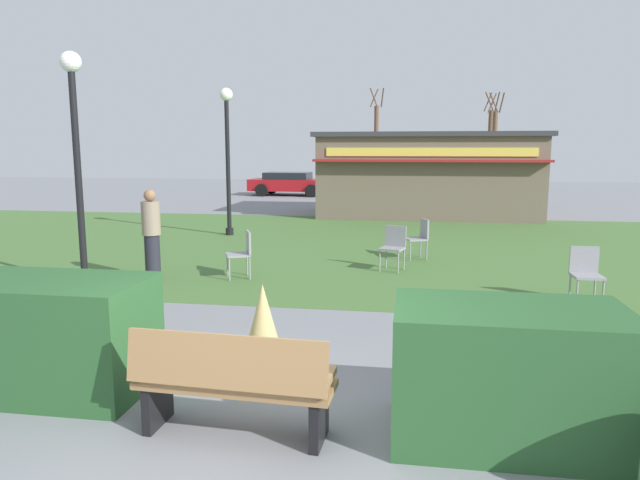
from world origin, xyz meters
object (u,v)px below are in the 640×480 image
park_bench (232,384)px  lamppost_far (227,143)px  tree_center_bg (376,144)px  cafe_chair_west (243,250)px  lamppost_mid (76,140)px  cafe_chair_north (420,235)px  tree_left_bg (490,147)px  person_strolling (152,234)px  cafe_chair_east (586,270)px  parked_car_west_slot (290,183)px  tree_right_bg (494,148)px  food_kiosk (427,174)px  cafe_chair_center (394,244)px

park_bench → lamppost_far: (-3.62, 11.10, 2.09)m
lamppost_far → tree_center_bg: tree_center_bg is taller
cafe_chair_west → tree_center_bg: size_ratio=0.15×
lamppost_mid → cafe_chair_north: bearing=29.6°
cafe_chair_north → park_bench: bearing=-101.2°
park_bench → tree_center_bg: (-0.76, 31.58, 2.19)m
tree_left_bg → person_strolling: bearing=-109.5°
cafe_chair_north → person_strolling: 5.71m
cafe_chair_north → tree_left_bg: size_ratio=0.15×
cafe_chair_east → person_strolling: 7.50m
lamppost_mid → tree_center_bg: tree_center_bg is taller
cafe_chair_west → parked_car_west_slot: 19.34m
tree_right_bg → tree_center_bg: tree_center_bg is taller
food_kiosk → person_strolling: 12.69m
cafe_chair_east → cafe_chair_west: bearing=171.7°
food_kiosk → parked_car_west_slot: bearing=130.5°
person_strolling → cafe_chair_center: bearing=146.1°
park_bench → lamppost_far: bearing=108.1°
person_strolling → cafe_chair_west: bearing=140.9°
lamppost_mid → tree_right_bg: bearing=67.7°
cafe_chair_north → parked_car_west_slot: (-6.47, 16.64, 0.12)m
park_bench → cafe_chair_west: size_ratio=1.94×
park_bench → tree_left_bg: tree_left_bg is taller
lamppost_mid → food_kiosk: size_ratio=0.51×
cafe_chair_center → tree_left_bg: 25.36m
parked_car_west_slot → tree_right_bg: bearing=27.0°
cafe_chair_center → person_strolling: (-4.40, -1.60, 0.33)m
cafe_chair_east → food_kiosk: bearing=100.4°
lamppost_mid → cafe_chair_center: bearing=21.4°
cafe_chair_center → tree_left_bg: bearing=78.7°
lamppost_mid → lamppost_far: 6.21m
cafe_chair_west → cafe_chair_center: (2.79, 1.17, 0.00)m
person_strolling → parked_car_west_slot: size_ratio=0.40×
tree_left_bg → cafe_chair_west: bearing=-106.6°
parked_car_west_slot → tree_center_bg: tree_center_bg is taller
lamppost_mid → lamppost_far: size_ratio=1.00×
cafe_chair_east → cafe_chair_center: bearing=146.6°
parked_car_west_slot → tree_right_bg: 12.45m
lamppost_mid → cafe_chair_east: 8.78m
cafe_chair_east → parked_car_west_slot: parked_car_west_slot is taller
park_bench → cafe_chair_west: park_bench is taller
cafe_chair_north → person_strolling: size_ratio=0.53×
food_kiosk → tree_right_bg: tree_right_bg is taller
food_kiosk → tree_right_bg: (4.15, 13.59, 0.94)m
food_kiosk → cafe_chair_center: size_ratio=8.89×
lamppost_mid → cafe_chair_center: 6.21m
cafe_chair_center → person_strolling: person_strolling is taller
tree_left_bg → tree_center_bg: 6.85m
park_bench → cafe_chair_east: park_bench is taller
park_bench → tree_left_bg: size_ratio=0.30×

